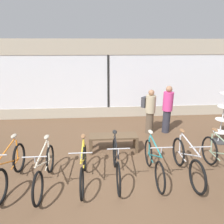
{
  "coord_description": "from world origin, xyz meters",
  "views": [
    {
      "loc": [
        -0.43,
        -4.09,
        3.0
      ],
      "look_at": [
        0.0,
        1.91,
        0.95
      ],
      "focal_mm": 32.0,
      "sensor_mm": 36.0,
      "label": 1
    }
  ],
  "objects": [
    {
      "name": "bicycle_center_left",
      "position": [
        -0.8,
        -0.2,
        0.37
      ],
      "size": [
        0.46,
        1.64,
        1.01
      ],
      "color": "black",
      "rests_on": "ground_plane"
    },
    {
      "name": "customer_near_rack",
      "position": [
        1.95,
        2.33,
        0.88
      ],
      "size": [
        0.4,
        0.4,
        1.68
      ],
      "color": "#2D2D38",
      "rests_on": "ground_plane"
    },
    {
      "name": "display_bench",
      "position": [
        -0.01,
        1.14,
        0.41
      ],
      "size": [
        1.4,
        0.44,
        0.5
      ],
      "color": "brown",
      "rests_on": "ground_plane"
    },
    {
      "name": "accessory_rack",
      "position": [
        3.42,
        1.47,
        0.7
      ],
      "size": [
        0.48,
        0.48,
        1.7
      ],
      "color": "#333333",
      "rests_on": "ground_plane"
    },
    {
      "name": "bicycle_center",
      "position": [
        -0.05,
        -0.11,
        0.4
      ],
      "size": [
        0.46,
        1.75,
        1.04
      ],
      "color": "black",
      "rests_on": "ground_plane"
    },
    {
      "name": "bicycle_right",
      "position": [
        1.61,
        -0.18,
        0.4
      ],
      "size": [
        0.46,
        1.76,
        1.05
      ],
      "color": "black",
      "rests_on": "ground_plane"
    },
    {
      "name": "bicycle_center_right",
      "position": [
        0.83,
        -0.12,
        0.39
      ],
      "size": [
        0.46,
        1.68,
        1.02
      ],
      "color": "black",
      "rests_on": "ground_plane"
    },
    {
      "name": "bicycle_far_left",
      "position": [
        -2.4,
        -0.18,
        0.39
      ],
      "size": [
        0.46,
        1.78,
        1.04
      ],
      "color": "black",
      "rests_on": "ground_plane"
    },
    {
      "name": "shop_back_wall",
      "position": [
        0.0,
        4.05,
        1.64
      ],
      "size": [
        12.0,
        0.08,
        3.2
      ],
      "color": "#B2A893",
      "rests_on": "ground_plane"
    },
    {
      "name": "customer_by_window",
      "position": [
        1.33,
        2.32,
        0.84
      ],
      "size": [
        0.55,
        0.54,
        1.56
      ],
      "color": "brown",
      "rests_on": "ground_plane"
    },
    {
      "name": "ground_plane",
      "position": [
        0.0,
        0.0,
        0.0
      ],
      "size": [
        24.0,
        24.0,
        0.0
      ],
      "primitive_type": "plane",
      "color": "brown"
    },
    {
      "name": "bicycle_far_right",
      "position": [
        2.43,
        -0.21,
        0.41
      ],
      "size": [
        0.46,
        1.81,
        1.05
      ],
      "color": "black",
      "rests_on": "ground_plane"
    },
    {
      "name": "bicycle_left",
      "position": [
        -1.64,
        -0.25,
        0.38
      ],
      "size": [
        0.46,
        1.75,
        1.02
      ],
      "color": "black",
      "rests_on": "ground_plane"
    }
  ]
}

